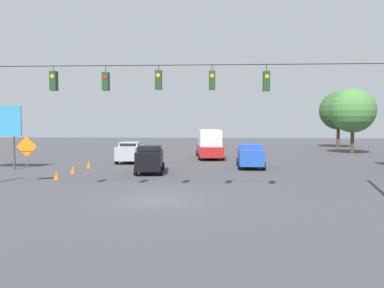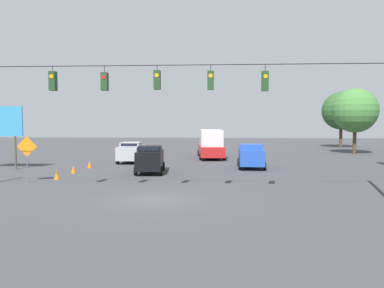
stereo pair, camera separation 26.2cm
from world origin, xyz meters
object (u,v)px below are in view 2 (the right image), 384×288
Objects in this scene: box_truck_red_oncoming_deep at (211,144)px; traffic_cone_third at (90,164)px; sedan_blue_oncoming_far at (251,156)px; traffic_cone_second at (74,169)px; sedan_silver_withflow_far at (131,152)px; work_zone_sign at (27,150)px; sedan_black_withflow_mid at (150,159)px; traffic_cone_nearest at (57,175)px; tree_horizon_left at (341,111)px; overhead_signal_span at (157,103)px; tree_horizon_right at (355,111)px.

traffic_cone_third is (9.68, 8.99, -1.15)m from box_truck_red_oncoming_deep.
sedan_blue_oncoming_far is 7.75× the size of traffic_cone_second.
sedan_blue_oncoming_far is at bearing -163.18° from traffic_cone_second.
work_zone_sign is at bearing 71.80° from sedan_silver_withflow_far.
box_truck_red_oncoming_deep is 12.34m from sedan_black_withflow_mid.
traffic_cone_nearest is at bearing 89.15° from traffic_cone_third.
box_truck_red_oncoming_deep is 25.60m from tree_horizon_left.
sedan_silver_withflow_far is at bearing -108.70° from traffic_cone_second.
traffic_cone_nearest is at bearing 32.63° from sedan_black_withflow_mid.
sedan_blue_oncoming_far is at bearing -155.67° from sedan_black_withflow_mid.
box_truck_red_oncoming_deep is at bearing -67.53° from sedan_blue_oncoming_far.
sedan_blue_oncoming_far reaches higher than traffic_cone_second.
sedan_black_withflow_mid is at bearing 24.33° from sedan_blue_oncoming_far.
overhead_signal_span is 11.55m from traffic_cone_second.
box_truck_red_oncoming_deep reaches higher than traffic_cone_second.
tree_horizon_right is at bearing -126.41° from overhead_signal_span.
overhead_signal_span reaches higher than work_zone_sign.
sedan_black_withflow_mid is (7.64, 3.46, 0.03)m from sedan_blue_oncoming_far.
traffic_cone_nearest is at bearing -138.84° from work_zone_sign.
traffic_cone_third is at bearing 42.51° from tree_horizon_left.
traffic_cone_second is (0.05, -2.98, 0.00)m from traffic_cone_nearest.
tree_horizon_left is at bearing -131.87° from work_zone_sign.
sedan_blue_oncoming_far is 8.39m from sedan_black_withflow_mid.
sedan_blue_oncoming_far reaches higher than traffic_cone_third.
sedan_black_withflow_mid is at bearing -145.54° from work_zone_sign.
box_truck_red_oncoming_deep is 12.93× the size of traffic_cone_third.
work_zone_sign is at bearing 38.84° from tree_horizon_right.
sedan_blue_oncoming_far is 16.62m from work_zone_sign.
traffic_cone_nearest is (13.12, 6.96, -0.71)m from sedan_blue_oncoming_far.
sedan_silver_withflow_far is at bearing -72.57° from overhead_signal_span.
traffic_cone_third is (-0.09, -6.07, 0.00)m from traffic_cone_nearest.
traffic_cone_third is at bearing -92.55° from traffic_cone_second.
sedan_blue_oncoming_far is at bearing -116.37° from overhead_signal_span.
traffic_cone_third is (5.39, -2.57, -0.74)m from sedan_black_withflow_mid.
sedan_blue_oncoming_far is 13.78m from traffic_cone_second.
tree_horizon_left is (-25.98, -21.56, 4.36)m from sedan_silver_withflow_far.
sedan_black_withflow_mid is at bearing 112.95° from sedan_silver_withflow_far.
traffic_cone_third is at bearing -101.16° from work_zone_sign.
tree_horizon_left is at bearing -128.82° from sedan_black_withflow_mid.
work_zone_sign is at bearing -22.55° from overhead_signal_span.
tree_horizon_left is (-28.53, -29.11, 5.04)m from traffic_cone_second.
box_truck_red_oncoming_deep is at bearing -122.97° from traffic_cone_nearest.
sedan_silver_withflow_far is 26.57m from tree_horizon_right.
box_truck_red_oncoming_deep is at bearing -110.37° from sedan_black_withflow_mid.
traffic_cone_third is at bearing -25.46° from sedan_black_withflow_mid.
sedan_blue_oncoming_far is (-5.81, -11.73, -3.68)m from overhead_signal_span.
overhead_signal_span is 32.31m from tree_horizon_right.
sedan_black_withflow_mid is at bearing 40.16° from tree_horizon_right.
traffic_cone_nearest is at bearing 76.61° from sedan_silver_withflow_far.
tree_horizon_left is (-23.00, -28.59, 4.30)m from sedan_black_withflow_mid.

